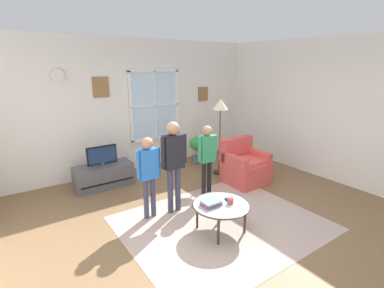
% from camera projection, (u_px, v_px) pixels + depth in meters
% --- Properties ---
extents(ground_plane, '(6.60, 6.45, 0.02)m').
position_uv_depth(ground_plane, '(218.00, 226.00, 4.17)').
color(ground_plane, brown).
extents(back_wall, '(6.00, 0.17, 2.83)m').
position_uv_depth(back_wall, '(132.00, 106.00, 6.17)').
color(back_wall, silver).
rests_on(back_wall, ground_plane).
extents(side_wall_right, '(0.12, 5.85, 2.83)m').
position_uv_depth(side_wall_right, '(342.00, 111.00, 5.46)').
color(side_wall_right, silver).
rests_on(side_wall_right, ground_plane).
extents(area_rug, '(2.80, 2.34, 0.01)m').
position_uv_depth(area_rug, '(222.00, 223.00, 4.22)').
color(area_rug, tan).
rests_on(area_rug, ground_plane).
extents(tv_stand, '(1.07, 0.48, 0.44)m').
position_uv_depth(tv_stand, '(104.00, 176.00, 5.45)').
color(tv_stand, '#4C4C51').
rests_on(tv_stand, ground_plane).
extents(television, '(0.56, 0.08, 0.38)m').
position_uv_depth(television, '(102.00, 155.00, 5.33)').
color(television, '#4C4C4C').
rests_on(television, tv_stand).
extents(armchair, '(0.76, 0.74, 0.87)m').
position_uv_depth(armchair, '(244.00, 167.00, 5.64)').
color(armchair, '#D14C47').
rests_on(armchair, ground_plane).
extents(coffee_table, '(0.82, 0.82, 0.42)m').
position_uv_depth(coffee_table, '(221.00, 206.00, 3.94)').
color(coffee_table, '#99B2B7').
rests_on(coffee_table, ground_plane).
extents(book_stack, '(0.27, 0.19, 0.07)m').
position_uv_depth(book_stack, '(211.00, 203.00, 3.89)').
color(book_stack, '#93566A').
rests_on(book_stack, coffee_table).
extents(cup, '(0.08, 0.08, 0.09)m').
position_uv_depth(cup, '(230.00, 201.00, 3.94)').
color(cup, '#BF3F3F').
rests_on(cup, coffee_table).
extents(remote_near_books, '(0.07, 0.15, 0.02)m').
position_uv_depth(remote_near_books, '(228.00, 200.00, 4.02)').
color(remote_near_books, black).
rests_on(remote_near_books, coffee_table).
extents(person_blue_shirt, '(0.38, 0.17, 1.27)m').
position_uv_depth(person_blue_shirt, '(148.00, 169.00, 4.19)').
color(person_blue_shirt, '#333851').
rests_on(person_blue_shirt, ground_plane).
extents(person_green_shirt, '(0.39, 0.18, 1.29)m').
position_uv_depth(person_green_shirt, '(207.00, 153.00, 4.91)').
color(person_green_shirt, black).
rests_on(person_green_shirt, ground_plane).
extents(person_black_shirt, '(0.44, 0.20, 1.47)m').
position_uv_depth(person_black_shirt, '(174.00, 157.00, 4.33)').
color(person_black_shirt, '#333851').
rests_on(person_black_shirt, ground_plane).
extents(potted_plant_by_window, '(0.33, 0.33, 0.65)m').
position_uv_depth(potted_plant_by_window, '(196.00, 147.00, 6.73)').
color(potted_plant_by_window, '#4C565B').
rests_on(potted_plant_by_window, ground_plane).
extents(floor_lamp, '(0.32, 0.32, 1.61)m').
position_uv_depth(floor_lamp, '(220.00, 112.00, 5.84)').
color(floor_lamp, black).
rests_on(floor_lamp, ground_plane).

